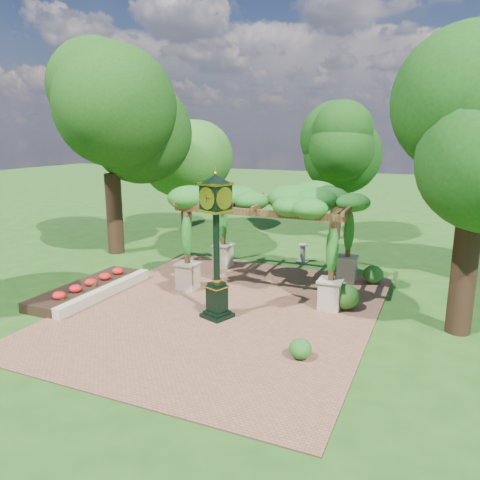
% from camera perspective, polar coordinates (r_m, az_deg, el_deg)
% --- Properties ---
extents(ground, '(120.00, 120.00, 0.00)m').
position_cam_1_polar(ground, '(15.52, -3.79, -9.86)').
color(ground, '#1E4714').
rests_on(ground, ground).
extents(brick_plaza, '(10.00, 12.00, 0.04)m').
position_cam_1_polar(brick_plaza, '(16.34, -2.15, -8.56)').
color(brick_plaza, brown).
rests_on(brick_plaza, ground).
extents(border_wall, '(0.35, 5.00, 0.40)m').
position_cam_1_polar(border_wall, '(18.28, -16.02, -6.10)').
color(border_wall, '#C6B793').
rests_on(border_wall, ground).
extents(flower_bed, '(1.50, 5.00, 0.36)m').
position_cam_1_polar(flower_bed, '(18.86, -18.13, -5.72)').
color(flower_bed, red).
rests_on(flower_bed, ground).
extents(pedestal_clock, '(1.21, 1.21, 4.81)m').
position_cam_1_polar(pedestal_clock, '(14.90, -2.93, 0.80)').
color(pedestal_clock, black).
rests_on(pedestal_clock, brick_plaza).
extents(pergola, '(6.56, 4.23, 4.06)m').
position_cam_1_polar(pergola, '(18.13, 3.73, 4.44)').
color(pergola, tan).
rests_on(pergola, brick_plaza).
extents(sundial, '(0.53, 0.53, 0.88)m').
position_cam_1_polar(sundial, '(22.29, 7.64, -1.76)').
color(sundial, gray).
rests_on(sundial, ground).
extents(shrub_front, '(0.71, 0.71, 0.56)m').
position_cam_1_polar(shrub_front, '(13.06, 7.37, -13.01)').
color(shrub_front, '#1F5618').
rests_on(shrub_front, brick_plaza).
extents(shrub_mid, '(1.24, 1.24, 0.88)m').
position_cam_1_polar(shrub_mid, '(16.66, 12.67, -6.75)').
color(shrub_mid, '#265618').
rests_on(shrub_mid, brick_plaza).
extents(shrub_back, '(0.99, 0.99, 0.73)m').
position_cam_1_polar(shrub_back, '(19.73, 15.92, -4.06)').
color(shrub_back, '#26601B').
rests_on(shrub_back, brick_plaza).
extents(tree_west_near, '(5.22, 5.22, 10.40)m').
position_cam_1_polar(tree_west_near, '(24.12, -15.79, 15.19)').
color(tree_west_near, '#352115').
rests_on(tree_west_near, ground).
extents(tree_west_far, '(4.31, 4.31, 7.29)m').
position_cam_1_polar(tree_west_far, '(29.17, -6.75, 10.92)').
color(tree_west_far, '#2F2012').
rests_on(tree_west_far, ground).
extents(tree_north, '(4.10, 4.10, 7.48)m').
position_cam_1_polar(tree_north, '(27.05, 11.93, 10.84)').
color(tree_north, '#2E2012').
rests_on(tree_north, ground).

